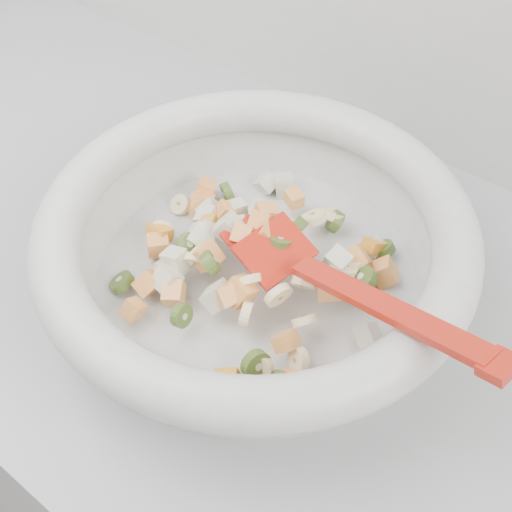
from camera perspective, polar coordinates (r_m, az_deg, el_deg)
The scene contains 2 objects.
counter at distance 1.06m, azimuth -0.76°, elevation -16.71°, with size 2.00×0.60×0.90m, color gray.
mixing_bowl at distance 0.61m, azimuth 0.01°, elevation 0.86°, with size 0.46×0.41×0.15m.
Camera 1 is at (0.29, 1.10, 1.41)m, focal length 45.00 mm.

